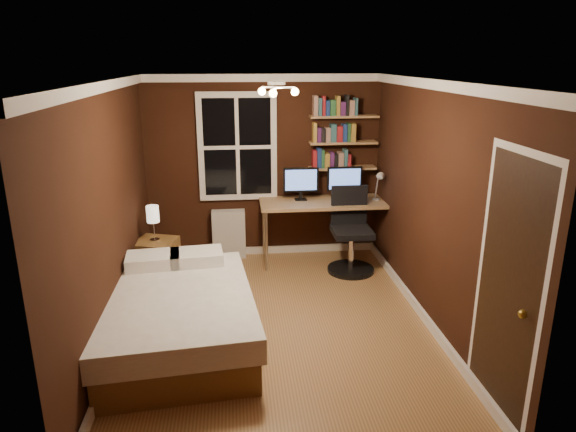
{
  "coord_description": "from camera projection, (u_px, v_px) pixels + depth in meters",
  "views": [
    {
      "loc": [
        -0.4,
        -4.85,
        2.69
      ],
      "look_at": [
        0.16,
        0.45,
        1.05
      ],
      "focal_mm": 32.0,
      "sensor_mm": 36.0,
      "label": 1
    }
  ],
  "objects": [
    {
      "name": "bookshelf_lower",
      "position": [
        342.0,
        168.0,
        7.06
      ],
      "size": [
        0.92,
        0.22,
        0.03
      ],
      "primitive_type": "cube",
      "color": "#9B754B",
      "rests_on": "wall_back"
    },
    {
      "name": "door_knob",
      "position": [
        523.0,
        314.0,
        3.54
      ],
      "size": [
        0.06,
        0.06,
        0.06
      ],
      "primitive_type": "sphere",
      "color": "gold",
      "rests_on": "door"
    },
    {
      "name": "wall_left",
      "position": [
        110.0,
        216.0,
        4.91
      ],
      "size": [
        0.04,
        4.2,
        2.5
      ],
      "primitive_type": "cube",
      "color": "black",
      "rests_on": "ground"
    },
    {
      "name": "bookshelf_middle",
      "position": [
        343.0,
        142.0,
        6.96
      ],
      "size": [
        0.92,
        0.22,
        0.03
      ],
      "primitive_type": "cube",
      "color": "#9B754B",
      "rests_on": "wall_back"
    },
    {
      "name": "books_row_middle",
      "position": [
        343.0,
        133.0,
        6.92
      ],
      "size": [
        0.54,
        0.16,
        0.23
      ],
      "primitive_type": null,
      "color": "navy",
      "rests_on": "bookshelf_middle"
    },
    {
      "name": "monitor_right",
      "position": [
        344.0,
        183.0,
        6.98
      ],
      "size": [
        0.48,
        0.12,
        0.45
      ],
      "primitive_type": null,
      "color": "black",
      "rests_on": "desk"
    },
    {
      "name": "window",
      "position": [
        237.0,
        147.0,
        6.91
      ],
      "size": [
        1.06,
        0.06,
        1.46
      ],
      "primitive_type": "cube",
      "color": "white",
      "rests_on": "wall_back"
    },
    {
      "name": "office_chair",
      "position": [
        351.0,
        239.0,
        6.7
      ],
      "size": [
        0.61,
        0.61,
        1.11
      ],
      "rotation": [
        0.0,
        0.0,
        -0.0
      ],
      "color": "black",
      "rests_on": "ground"
    },
    {
      "name": "books_row_lower",
      "position": [
        343.0,
        158.0,
        7.02
      ],
      "size": [
        0.54,
        0.16,
        0.23
      ],
      "primitive_type": null,
      "color": "maroon",
      "rests_on": "bookshelf_lower"
    },
    {
      "name": "nightstand",
      "position": [
        157.0,
        262.0,
        6.32
      ],
      "size": [
        0.58,
        0.58,
        0.57
      ],
      "primitive_type": "cube",
      "rotation": [
        0.0,
        0.0,
        -0.31
      ],
      "color": "brown",
      "rests_on": "ground"
    },
    {
      "name": "books_row_upper",
      "position": [
        344.0,
        107.0,
        6.82
      ],
      "size": [
        0.6,
        0.16,
        0.23
      ],
      "primitive_type": null,
      "color": "#296134",
      "rests_on": "bookshelf_upper"
    },
    {
      "name": "floor",
      "position": [
        277.0,
        324.0,
        5.44
      ],
      "size": [
        4.2,
        4.2,
        0.0
      ],
      "primitive_type": "plane",
      "color": "brown",
      "rests_on": "ground"
    },
    {
      "name": "ceiling",
      "position": [
        276.0,
        80.0,
        4.7
      ],
      "size": [
        3.2,
        4.2,
        0.02
      ],
      "primitive_type": "cube",
      "color": "white",
      "rests_on": "wall_back"
    },
    {
      "name": "ceiling_fixture",
      "position": [
        277.0,
        92.0,
        4.64
      ],
      "size": [
        0.44,
        0.44,
        0.18
      ],
      "primitive_type": null,
      "color": "beige",
      "rests_on": "ceiling"
    },
    {
      "name": "radiator",
      "position": [
        229.0,
        234.0,
        7.17
      ],
      "size": [
        0.46,
        0.16,
        0.69
      ],
      "primitive_type": "cube",
      "color": "beige",
      "rests_on": "ground"
    },
    {
      "name": "wall_back",
      "position": [
        264.0,
        168.0,
        7.07
      ],
      "size": [
        3.2,
        0.04,
        2.5
      ],
      "primitive_type": "cube",
      "color": "black",
      "rests_on": "ground"
    },
    {
      "name": "door",
      "position": [
        506.0,
        292.0,
        3.82
      ],
      "size": [
        0.03,
        0.82,
        2.05
      ],
      "primitive_type": null,
      "color": "black",
      "rests_on": "ground"
    },
    {
      "name": "monitor_left",
      "position": [
        301.0,
        184.0,
        6.92
      ],
      "size": [
        0.48,
        0.12,
        0.45
      ],
      "primitive_type": null,
      "color": "black",
      "rests_on": "desk"
    },
    {
      "name": "bedside_lamp",
      "position": [
        153.0,
        223.0,
        6.17
      ],
      "size": [
        0.15,
        0.15,
        0.43
      ],
      "primitive_type": null,
      "color": "#F0E6CA",
      "rests_on": "nightstand"
    },
    {
      "name": "bookshelf_upper",
      "position": [
        344.0,
        116.0,
        6.86
      ],
      "size": [
        0.92,
        0.22,
        0.03
      ],
      "primitive_type": "cube",
      "color": "#9B754B",
      "rests_on": "wall_back"
    },
    {
      "name": "desk",
      "position": [
        326.0,
        205.0,
        6.95
      ],
      "size": [
        1.79,
        0.67,
        0.85
      ],
      "color": "#9B754B",
      "rests_on": "ground"
    },
    {
      "name": "bed",
      "position": [
        177.0,
        316.0,
        4.99
      ],
      "size": [
        1.63,
        2.13,
        0.68
      ],
      "rotation": [
        0.0,
        0.0,
        0.1
      ],
      "color": "brown",
      "rests_on": "ground"
    },
    {
      "name": "wall_right",
      "position": [
        433.0,
        206.0,
        5.23
      ],
      "size": [
        0.04,
        4.2,
        2.5
      ],
      "primitive_type": "cube",
      "color": "black",
      "rests_on": "ground"
    },
    {
      "name": "desk_lamp",
      "position": [
        378.0,
        186.0,
        6.83
      ],
      "size": [
        0.14,
        0.32,
        0.44
      ],
      "primitive_type": null,
      "color": "silver",
      "rests_on": "desk"
    }
  ]
}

